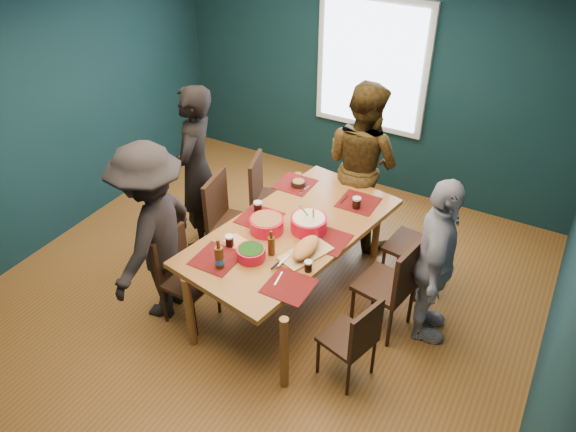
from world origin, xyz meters
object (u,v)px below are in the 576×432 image
chair_left_mid (227,216)px  bowl_salad (267,224)px  chair_left_far (266,192)px  chair_right_near (356,337)px  chair_left_near (181,271)px  bowl_herbs (251,253)px  bowl_dumpling (309,223)px  cutting_board (306,249)px  dining_table (292,236)px  chair_right_mid (395,281)px  person_far_left (196,170)px  person_right (435,263)px  person_near_left (153,234)px  person_back (362,164)px  chair_right_far (422,241)px

chair_left_mid → bowl_salad: size_ratio=3.28×
chair_left_far → chair_right_near: 2.15m
chair_right_near → chair_left_near: bearing=-161.8°
chair_left_near → bowl_herbs: bowl_herbs is taller
bowl_dumpling → cutting_board: (0.14, -0.33, -0.02)m
dining_table → chair_left_far: (-0.73, 0.74, -0.17)m
chair_right_mid → person_far_left: bearing=-176.8°
chair_left_far → bowl_dumpling: bearing=-55.5°
chair_left_far → cutting_board: (1.01, -1.01, 0.30)m
bowl_dumpling → chair_left_far: bearing=141.9°
chair_left_mid → chair_left_near: chair_left_mid is taller
chair_left_far → bowl_herbs: (0.63, -1.27, 0.30)m
bowl_herbs → cutting_board: size_ratio=0.41×
dining_table → chair_right_mid: (0.99, 0.04, -0.15)m
person_right → person_near_left: person_near_left is taller
chair_left_mid → chair_left_near: 0.84m
chair_left_far → person_back: size_ratio=0.54×
person_far_left → person_back: bearing=105.9°
person_right → bowl_salad: (-1.46, -0.30, 0.08)m
chair_right_near → cutting_board: bearing=166.1°
bowl_herbs → bowl_dumpling: bearing=68.6°
chair_left_mid → person_back: person_back is taller
chair_left_mid → person_far_left: person_far_left is taller
dining_table → chair_right_mid: 1.00m
chair_left_near → bowl_salad: bearing=47.7°
dining_table → chair_left_mid: bearing=-178.8°
bowl_salad → person_right: bearing=11.6°
chair_left_mid → person_near_left: person_near_left is taller
bowl_herbs → bowl_salad: bearing=102.7°
cutting_board → person_near_left: bearing=-139.7°
dining_table → person_back: (0.14, 1.25, 0.17)m
dining_table → bowl_salad: size_ratio=7.32×
person_near_left → bowl_salad: size_ratio=5.58×
dining_table → chair_right_near: chair_right_near is taller
chair_left_far → person_back: 1.07m
chair_right_mid → chair_right_near: (-0.07, -0.67, -0.09)m
dining_table → chair_left_near: bearing=-126.5°
bowl_salad → bowl_herbs: 0.42m
chair_left_far → bowl_salad: chair_left_far is taller
chair_right_mid → cutting_board: (-0.71, -0.31, 0.29)m
chair_left_near → bowl_herbs: size_ratio=3.70×
chair_right_far → bowl_salad: chair_right_far is taller
bowl_herbs → cutting_board: bearing=35.4°
chair_left_near → cutting_board: bearing=25.0°
chair_right_mid → person_right: bearing=34.9°
chair_right_mid → person_right: person_right is taller
dining_table → chair_right_far: 1.24m
chair_right_far → bowl_dumpling: bearing=-136.8°
chair_left_far → chair_left_near: 1.44m
chair_right_mid → cutting_board: bearing=-147.1°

